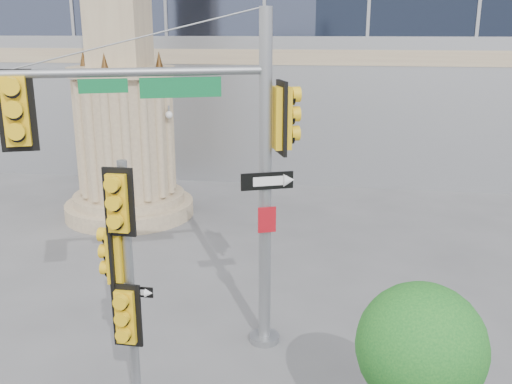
# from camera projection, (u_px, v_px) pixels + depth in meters

# --- Properties ---
(ground) EXTENTS (120.00, 120.00, 0.00)m
(ground) POSITION_uv_depth(u_px,v_px,m) (261.00, 382.00, 10.56)
(ground) COLOR #545456
(ground) RESTS_ON ground
(monument) EXTENTS (4.40, 4.40, 16.60)m
(monument) POSITION_uv_depth(u_px,v_px,m) (120.00, 53.00, 18.48)
(monument) COLOR #9F886B
(monument) RESTS_ON ground
(main_signal_pole) EXTENTS (4.92, 2.35, 6.68)m
(main_signal_pole) POSITION_uv_depth(u_px,v_px,m) (202.00, 150.00, 10.54)
(main_signal_pole) COLOR slate
(main_signal_pole) RESTS_ON ground
(secondary_signal_pole) EXTENTS (0.74, 0.56, 4.36)m
(secondary_signal_pole) POSITION_uv_depth(u_px,v_px,m) (124.00, 271.00, 9.12)
(secondary_signal_pole) COLOR slate
(secondary_signal_pole) RESTS_ON ground
(street_tree) EXTENTS (1.88, 1.83, 2.92)m
(street_tree) POSITION_uv_depth(u_px,v_px,m) (423.00, 352.00, 8.02)
(street_tree) COLOR #9F886B
(street_tree) RESTS_ON ground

